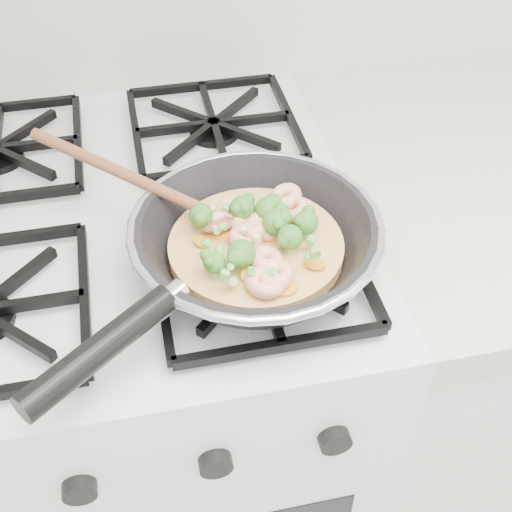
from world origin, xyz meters
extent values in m
cube|color=white|center=(0.00, 1.70, 0.45)|extent=(0.60, 0.60, 0.90)
cube|color=black|center=(0.00, 1.70, 0.91)|extent=(0.56, 0.56, 0.02)
torus|color=silver|center=(0.15, 1.56, 0.97)|extent=(0.28, 0.28, 0.01)
cylinder|color=black|center=(-0.02, 1.43, 0.97)|extent=(0.15, 0.12, 0.03)
cylinder|color=#E3AF62|center=(0.15, 1.56, 0.94)|extent=(0.19, 0.19, 0.02)
ellipsoid|color=brown|center=(0.11, 1.59, 0.96)|extent=(0.06, 0.06, 0.01)
cylinder|color=brown|center=(0.01, 1.67, 0.99)|extent=(0.19, 0.16, 0.04)
torus|color=#FFB996|center=(0.16, 1.49, 0.96)|extent=(0.06, 0.06, 0.02)
torus|color=#FFB996|center=(0.16, 1.57, 0.96)|extent=(0.06, 0.06, 0.03)
torus|color=#FFB996|center=(0.11, 1.60, 0.96)|extent=(0.05, 0.05, 0.03)
torus|color=#FFB996|center=(0.15, 1.57, 0.96)|extent=(0.06, 0.06, 0.02)
torus|color=#FFB996|center=(0.20, 1.62, 0.96)|extent=(0.06, 0.06, 0.02)
torus|color=#FFB996|center=(0.14, 1.49, 0.96)|extent=(0.06, 0.06, 0.02)
torus|color=#FFB996|center=(0.15, 1.52, 0.96)|extent=(0.04, 0.04, 0.02)
torus|color=#FFB996|center=(0.13, 1.60, 0.96)|extent=(0.06, 0.06, 0.02)
torus|color=#FFB996|center=(0.20, 1.59, 0.96)|extent=(0.06, 0.06, 0.02)
torus|color=#FFB996|center=(0.14, 1.55, 0.96)|extent=(0.06, 0.06, 0.02)
ellipsoid|color=#44862C|center=(0.17, 1.59, 0.97)|extent=(0.04, 0.04, 0.03)
ellipsoid|color=#44862C|center=(0.09, 1.59, 0.97)|extent=(0.03, 0.03, 0.03)
ellipsoid|color=#44862C|center=(0.10, 1.52, 0.97)|extent=(0.03, 0.03, 0.02)
ellipsoid|color=#44862C|center=(0.13, 1.52, 0.97)|extent=(0.04, 0.04, 0.03)
ellipsoid|color=#44862C|center=(0.20, 1.56, 0.97)|extent=(0.03, 0.03, 0.03)
ellipsoid|color=#44862C|center=(0.18, 1.54, 0.97)|extent=(0.04, 0.04, 0.03)
ellipsoid|color=#44862C|center=(0.14, 1.60, 0.97)|extent=(0.04, 0.04, 0.03)
ellipsoid|color=#44862C|center=(0.17, 1.56, 0.97)|extent=(0.04, 0.04, 0.03)
cylinder|color=orange|center=(0.17, 1.56, 0.95)|extent=(0.03, 0.03, 0.01)
cylinder|color=orange|center=(0.13, 1.60, 0.95)|extent=(0.03, 0.03, 0.01)
cylinder|color=orange|center=(0.10, 1.62, 0.95)|extent=(0.03, 0.03, 0.01)
cylinder|color=orange|center=(0.13, 1.51, 0.95)|extent=(0.03, 0.03, 0.01)
cylinder|color=orange|center=(0.13, 1.59, 0.95)|extent=(0.03, 0.03, 0.01)
cylinder|color=orange|center=(0.09, 1.57, 0.95)|extent=(0.03, 0.03, 0.01)
cylinder|color=orange|center=(0.20, 1.62, 0.95)|extent=(0.03, 0.02, 0.01)
cylinder|color=orange|center=(0.16, 1.49, 0.95)|extent=(0.03, 0.03, 0.01)
cylinder|color=orange|center=(0.15, 1.58, 0.95)|extent=(0.03, 0.03, 0.01)
cylinder|color=orange|center=(0.15, 1.54, 0.95)|extent=(0.03, 0.03, 0.01)
cylinder|color=orange|center=(0.19, 1.57, 0.95)|extent=(0.03, 0.03, 0.01)
cylinder|color=orange|center=(0.12, 1.58, 0.95)|extent=(0.03, 0.03, 0.01)
cylinder|color=orange|center=(0.17, 1.50, 0.95)|extent=(0.03, 0.03, 0.01)
cylinder|color=orange|center=(0.20, 1.51, 0.95)|extent=(0.03, 0.03, 0.01)
cylinder|color=#68BF4C|center=(0.20, 1.53, 0.97)|extent=(0.01, 0.01, 0.01)
cylinder|color=#68BF4C|center=(0.19, 1.51, 0.97)|extent=(0.01, 0.01, 0.01)
cylinder|color=#68BF4C|center=(0.12, 1.60, 0.97)|extent=(0.01, 0.01, 0.01)
cylinder|color=beige|center=(0.20, 1.55, 0.97)|extent=(0.01, 0.01, 0.01)
cylinder|color=#68BF4C|center=(0.13, 1.49, 0.97)|extent=(0.01, 0.01, 0.01)
cylinder|color=#68BF4C|center=(0.20, 1.50, 0.98)|extent=(0.01, 0.01, 0.01)
cylinder|color=#68BF4C|center=(0.09, 1.55, 0.97)|extent=(0.01, 0.01, 0.01)
cylinder|color=#68BF4C|center=(0.15, 1.49, 0.97)|extent=(0.01, 0.01, 0.01)
cylinder|color=#68BF4C|center=(0.10, 1.49, 0.97)|extent=(0.01, 0.01, 0.01)
cylinder|color=#68BF4C|center=(0.18, 1.59, 0.97)|extent=(0.01, 0.01, 0.01)
cylinder|color=#68BF4C|center=(0.11, 1.51, 0.97)|extent=(0.01, 0.01, 0.01)
cylinder|color=#68BF4C|center=(0.10, 1.59, 0.97)|extent=(0.01, 0.01, 0.01)
cylinder|color=beige|center=(0.11, 1.57, 0.97)|extent=(0.01, 0.01, 0.01)
cylinder|color=#68BF4C|center=(0.11, 1.56, 0.97)|extent=(0.01, 0.01, 0.01)
cylinder|color=beige|center=(0.14, 1.56, 0.97)|extent=(0.01, 0.01, 0.01)
cylinder|color=#68BF4C|center=(0.10, 1.53, 0.97)|extent=(0.01, 0.01, 0.01)
cylinder|color=#68BF4C|center=(0.15, 1.49, 0.97)|extent=(0.01, 0.01, 0.01)
cylinder|color=beige|center=(0.14, 1.54, 0.97)|extent=(0.01, 0.01, 0.01)
cylinder|color=beige|center=(0.14, 1.57, 0.97)|extent=(0.01, 0.01, 0.01)
cylinder|color=beige|center=(0.11, 1.49, 0.96)|extent=(0.01, 0.01, 0.01)
camera|label=1|loc=(0.03, 1.03, 1.45)|focal=47.63mm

